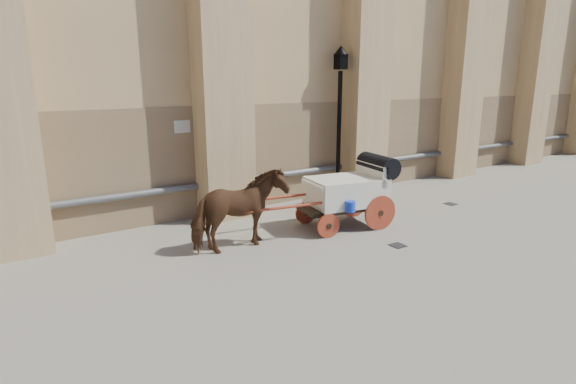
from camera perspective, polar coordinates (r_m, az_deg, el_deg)
ground at (r=10.18m, az=6.45°, el=-7.15°), size 90.00×90.00×0.00m
horse at (r=9.86m, az=-6.20°, el=-2.40°), size 2.13×1.01×1.78m
carriage at (r=11.53m, az=8.00°, el=0.38°), size 4.23×1.78×1.80m
street_lamp at (r=14.09m, az=6.52°, el=9.17°), size 0.44×0.44×4.66m
drain_grate_near at (r=10.58m, az=13.76°, el=-6.62°), size 0.33×0.33×0.01m
drain_grate_far at (r=14.51m, az=19.93°, el=-1.43°), size 0.33×0.33×0.01m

